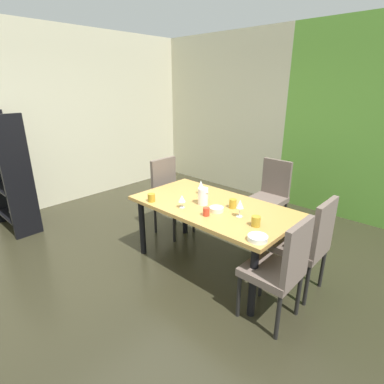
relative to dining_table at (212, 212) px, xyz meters
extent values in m
cube|color=#2A281A|center=(-0.42, -0.58, -0.68)|extent=(5.64, 6.19, 0.02)
cube|color=beige|center=(-1.84, 2.46, 0.77)|extent=(2.80, 0.10, 2.87)
cube|color=#609F38|center=(0.98, 2.46, 0.77)|extent=(2.84, 0.10, 2.87)
cube|color=beige|center=(-3.19, -0.58, 0.77)|extent=(0.10, 6.19, 2.87)
cube|color=#BE8D46|center=(0.00, 0.00, 0.07)|extent=(1.76, 0.94, 0.04)
cylinder|color=black|center=(-0.78, 0.37, -0.31)|extent=(0.07, 0.07, 0.72)
cylinder|color=black|center=(0.78, 0.37, -0.31)|extent=(0.07, 0.07, 0.72)
cylinder|color=black|center=(-0.78, -0.37, -0.31)|extent=(0.07, 0.07, 0.72)
cylinder|color=black|center=(0.78, -0.37, -0.31)|extent=(0.07, 0.07, 0.72)
cube|color=#64554C|center=(0.02, 1.20, -0.20)|extent=(0.44, 0.44, 0.07)
cube|color=#64554C|center=(0.02, 1.40, 0.07)|extent=(0.42, 0.05, 0.54)
cylinder|color=black|center=(0.21, 1.01, -0.45)|extent=(0.04, 0.04, 0.43)
cylinder|color=black|center=(-0.17, 1.01, -0.45)|extent=(0.04, 0.04, 0.43)
cylinder|color=black|center=(0.21, 1.39, -0.45)|extent=(0.04, 0.04, 0.43)
cylinder|color=black|center=(-0.17, 1.39, -0.45)|extent=(0.04, 0.04, 0.43)
cube|color=#64554C|center=(0.89, 0.28, -0.20)|extent=(0.44, 0.44, 0.07)
cube|color=#64554C|center=(1.09, 0.28, 0.07)|extent=(0.05, 0.42, 0.54)
cylinder|color=black|center=(0.70, 0.09, -0.45)|extent=(0.04, 0.04, 0.43)
cylinder|color=black|center=(0.70, 0.47, -0.45)|extent=(0.04, 0.04, 0.43)
cylinder|color=black|center=(1.08, 0.09, -0.45)|extent=(0.04, 0.04, 0.43)
cylinder|color=black|center=(1.08, 0.47, -0.45)|extent=(0.04, 0.04, 0.43)
cube|color=#64554C|center=(-0.89, 0.28, -0.20)|extent=(0.44, 0.44, 0.07)
cube|color=#64554C|center=(-1.09, 0.28, 0.08)|extent=(0.05, 0.42, 0.57)
cylinder|color=black|center=(-0.70, 0.47, -0.45)|extent=(0.04, 0.04, 0.43)
cylinder|color=black|center=(-0.70, 0.09, -0.45)|extent=(0.04, 0.04, 0.43)
cylinder|color=black|center=(-1.08, 0.47, -0.45)|extent=(0.04, 0.04, 0.43)
cylinder|color=black|center=(-1.08, 0.09, -0.45)|extent=(0.04, 0.04, 0.43)
cube|color=#64554C|center=(0.89, -0.28, -0.20)|extent=(0.44, 0.44, 0.07)
cube|color=#64554C|center=(1.09, -0.28, 0.06)|extent=(0.05, 0.42, 0.52)
cylinder|color=black|center=(0.70, -0.47, -0.45)|extent=(0.04, 0.04, 0.43)
cylinder|color=black|center=(0.70, -0.09, -0.45)|extent=(0.04, 0.04, 0.43)
cylinder|color=black|center=(1.08, -0.47, -0.45)|extent=(0.04, 0.04, 0.43)
cylinder|color=black|center=(1.08, -0.09, -0.45)|extent=(0.04, 0.04, 0.43)
cube|color=black|center=(-3.07, -1.16, 0.15)|extent=(0.05, 0.36, 1.65)
cube|color=black|center=(-2.30, -1.16, 0.15)|extent=(0.05, 0.36, 1.65)
cube|color=black|center=(-2.69, -1.16, -0.46)|extent=(0.79, 0.36, 0.02)
cylinder|color=silver|center=(-2.76, -1.16, -0.43)|extent=(0.16, 0.16, 0.05)
cylinder|color=white|center=(-2.69, -1.16, -0.41)|extent=(0.12, 0.12, 0.07)
cube|color=black|center=(-2.69, -1.16, -0.05)|extent=(0.79, 0.36, 0.02)
cylinder|color=silver|center=(-2.60, -1.16, -0.02)|extent=(0.15, 0.15, 0.04)
cylinder|color=silver|center=(-2.81, -1.16, 0.01)|extent=(0.09, 0.09, 0.11)
cube|color=black|center=(-2.69, -1.16, 0.36)|extent=(0.79, 0.36, 0.02)
cylinder|color=white|center=(-2.55, -1.16, 0.39)|extent=(0.19, 0.19, 0.05)
cylinder|color=white|center=(-2.85, -1.16, 0.41)|extent=(0.10, 0.10, 0.07)
cylinder|color=silver|center=(0.39, -0.06, 0.09)|extent=(0.06, 0.06, 0.00)
cylinder|color=silver|center=(0.39, -0.06, 0.13)|extent=(0.01, 0.01, 0.09)
cone|color=silver|center=(0.39, -0.06, 0.22)|extent=(0.07, 0.07, 0.09)
cylinder|color=silver|center=(-0.31, 0.17, 0.09)|extent=(0.06, 0.06, 0.00)
cylinder|color=silver|center=(-0.31, 0.17, 0.13)|extent=(0.01, 0.01, 0.08)
cone|color=silver|center=(-0.31, 0.17, 0.21)|extent=(0.06, 0.06, 0.08)
cylinder|color=silver|center=(-0.18, -0.28, 0.09)|extent=(0.06, 0.06, 0.00)
cylinder|color=silver|center=(-0.18, -0.28, 0.12)|extent=(0.01, 0.01, 0.06)
cone|color=silver|center=(-0.18, -0.28, 0.19)|extent=(0.08, 0.08, 0.07)
cylinder|color=white|center=(0.78, -0.35, 0.11)|extent=(0.17, 0.17, 0.04)
cylinder|color=beige|center=(0.15, -0.11, 0.11)|extent=(0.15, 0.15, 0.05)
cylinder|color=red|center=(0.14, -0.26, 0.13)|extent=(0.07, 0.07, 0.08)
cylinder|color=#AC8C27|center=(0.62, -0.13, 0.13)|extent=(0.08, 0.08, 0.10)
cylinder|color=#AD8320|center=(-0.55, -0.39, 0.13)|extent=(0.08, 0.08, 0.09)
cylinder|color=#B28B25|center=(0.21, 0.08, 0.13)|extent=(0.08, 0.08, 0.10)
cylinder|color=white|center=(-0.08, -0.06, 0.18)|extent=(0.11, 0.11, 0.18)
cone|color=white|center=(-0.03, -0.06, 0.26)|extent=(0.04, 0.04, 0.03)
camera|label=1|loc=(1.88, -2.34, 1.32)|focal=28.00mm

